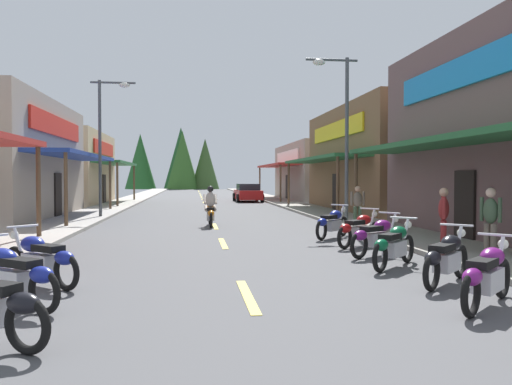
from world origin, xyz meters
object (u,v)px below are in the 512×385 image
motorcycle_parked_left_2 (41,258)px  streetlamp_right (340,118)px  motorcycle_parked_right_5 (359,229)px  pedestrian_by_shop (444,215)px  pedestrian_waiting (358,204)px  streetlamp_left (106,129)px  motorcycle_parked_right_1 (487,274)px  motorcycle_parked_right_3 (394,245)px  motorcycle_parked_right_4 (377,236)px  motorcycle_parked_left_1 (12,275)px  motorcycle_parked_right_2 (446,257)px  motorcycle_parked_right_6 (332,223)px  rider_cruising_lead (210,210)px  parked_car_curbside (248,193)px  pedestrian_browsing (491,218)px

motorcycle_parked_left_2 → streetlamp_right: bearing=-88.0°
motorcycle_parked_right_5 → pedestrian_by_shop: (1.73, -1.39, 0.46)m
motorcycle_parked_left_2 → pedestrian_waiting: pedestrian_waiting is taller
streetlamp_left → motorcycle_parked_left_2: (1.26, -15.14, -3.61)m
streetlamp_left → pedestrian_waiting: 11.89m
motorcycle_parked_right_1 → motorcycle_parked_left_2: size_ratio=0.97×
motorcycle_parked_right_3 → motorcycle_parked_right_4: bearing=35.7°
motorcycle_parked_left_1 → pedestrian_waiting: size_ratio=1.12×
motorcycle_parked_left_1 → motorcycle_parked_right_2: bearing=-135.5°
motorcycle_parked_right_5 → motorcycle_parked_right_6: 2.01m
motorcycle_parked_left_1 → motorcycle_parked_left_2: (-0.03, 1.56, 0.00)m
streetlamp_left → motorcycle_parked_right_4: bearing=-56.3°
motorcycle_parked_right_5 → motorcycle_parked_right_6: same height
rider_cruising_lead → pedestrian_waiting: rider_cruising_lead is taller
streetlamp_left → rider_cruising_lead: bearing=-43.6°
motorcycle_parked_right_6 → parked_car_curbside: parked_car_curbside is taller
motorcycle_parked_right_5 → pedestrian_waiting: bearing=32.5°
pedestrian_by_shop → pedestrian_waiting: pedestrian_by_shop is taller
motorcycle_parked_right_5 → rider_cruising_lead: size_ratio=0.80×
streetlamp_left → rider_cruising_lead: streetlamp_left is taller
streetlamp_right → motorcycle_parked_right_3: (-1.44, -9.13, -3.70)m
rider_cruising_lead → pedestrian_waiting: bearing=-98.8°
motorcycle_parked_right_5 → parked_car_curbside: parked_car_curbside is taller
motorcycle_parked_right_1 → motorcycle_parked_right_5: size_ratio=0.96×
streetlamp_left → motorcycle_parked_right_5: (8.43, -10.78, -3.61)m
pedestrian_waiting → pedestrian_browsing: bearing=-178.1°
motorcycle_parked_right_6 → parked_car_curbside: size_ratio=0.38×
motorcycle_parked_right_4 → rider_cruising_lead: (-3.73, 8.11, 0.17)m
motorcycle_parked_right_4 → pedestrian_waiting: pedestrian_waiting is taller
motorcycle_parked_right_6 → pedestrian_waiting: (1.95, 3.53, 0.41)m
streetlamp_right → rider_cruising_lead: 6.11m
parked_car_curbside → motorcycle_parked_right_1: bearing=178.7°
pedestrian_browsing → parked_car_curbside: 29.47m
motorcycle_parked_left_2 → streetlamp_left: bearing=-44.0°
motorcycle_parked_right_1 → pedestrian_browsing: 4.92m
motorcycle_parked_right_4 → pedestrian_waiting: size_ratio=1.14×
streetlamp_right → motorcycle_parked_left_1: 14.78m
motorcycle_parked_left_2 → motorcycle_parked_right_1: bearing=-157.9°
streetlamp_left → motorcycle_parked_right_6: streetlamp_left is taller
motorcycle_parked_left_1 → streetlamp_right: bearing=-87.3°
streetlamp_right → pedestrian_by_shop: streetlamp_right is taller
motorcycle_parked_left_1 → motorcycle_parked_right_5: bearing=-102.5°
motorcycle_parked_right_2 → motorcycle_parked_right_4: same height
motorcycle_parked_left_2 → rider_cruising_lead: 11.27m
motorcycle_parked_right_5 → motorcycle_parked_right_6: size_ratio=1.02×
pedestrian_by_shop → pedestrian_browsing: size_ratio=0.99×
motorcycle_parked_left_1 → motorcycle_parked_left_2: same height
streetlamp_left → motorcycle_parked_right_4: 15.42m
pedestrian_waiting → motorcycle_parked_right_5: bearing=160.6°
motorcycle_parked_right_4 → pedestrian_by_shop: size_ratio=1.09×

